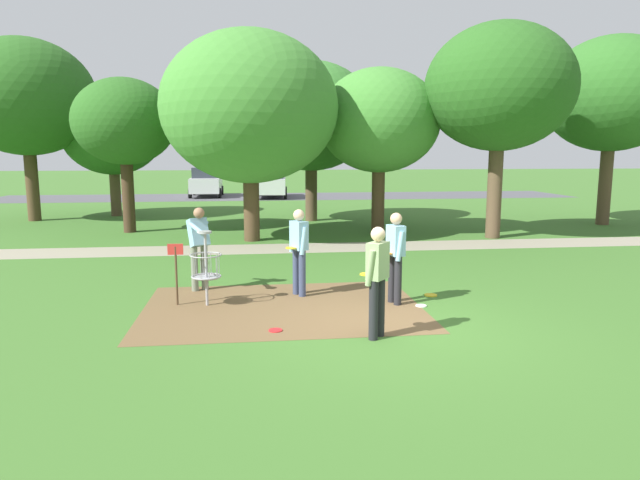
% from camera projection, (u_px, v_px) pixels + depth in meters
% --- Properties ---
extents(ground_plane, '(160.00, 160.00, 0.00)m').
position_uv_depth(ground_plane, '(396.00, 329.00, 9.04)').
color(ground_plane, '#3D6B28').
extents(dirt_tee_pad, '(5.03, 3.64, 0.01)m').
position_uv_depth(dirt_tee_pad, '(283.00, 307.00, 10.25)').
color(dirt_tee_pad, brown).
rests_on(dirt_tee_pad, ground).
extents(disc_golf_basket, '(0.98, 0.58, 1.39)m').
position_uv_depth(disc_golf_basket, '(203.00, 265.00, 10.29)').
color(disc_golf_basket, '#9E9EA3').
rests_on(disc_golf_basket, ground).
extents(player_foreground_watching, '(0.45, 0.46, 1.71)m').
position_uv_depth(player_foreground_watching, '(377.00, 276.00, 8.45)').
color(player_foreground_watching, '#232328').
rests_on(player_foreground_watching, ground).
extents(player_throwing, '(0.45, 0.49, 1.71)m').
position_uv_depth(player_throwing, '(299.00, 247.00, 10.99)').
color(player_throwing, '#384260').
rests_on(player_throwing, ground).
extents(player_waiting_left, '(0.44, 0.50, 1.71)m').
position_uv_depth(player_waiting_left, '(395.00, 253.00, 10.39)').
color(player_waiting_left, '#232328').
rests_on(player_waiting_left, ground).
extents(player_waiting_right, '(0.50, 1.16, 1.71)m').
position_uv_depth(player_waiting_right, '(199.00, 243.00, 11.39)').
color(player_waiting_right, slate).
rests_on(player_waiting_right, ground).
extents(frisbee_near_basket, '(0.20, 0.20, 0.02)m').
position_uv_depth(frisbee_near_basket, '(421.00, 306.00, 10.34)').
color(frisbee_near_basket, white).
rests_on(frisbee_near_basket, ground).
extents(frisbee_by_tee, '(0.25, 0.25, 0.02)m').
position_uv_depth(frisbee_by_tee, '(431.00, 295.00, 11.11)').
color(frisbee_by_tee, gold).
rests_on(frisbee_by_tee, ground).
extents(frisbee_mid_grass, '(0.22, 0.22, 0.02)m').
position_uv_depth(frisbee_mid_grass, '(275.00, 330.00, 8.92)').
color(frisbee_mid_grass, red).
rests_on(frisbee_mid_grass, ground).
extents(tree_near_left, '(3.48, 3.48, 5.32)m').
position_uv_depth(tree_near_left, '(124.00, 122.00, 19.29)').
color(tree_near_left, '#422D1E').
rests_on(tree_near_left, ground).
extents(tree_near_right, '(5.44, 5.44, 7.28)m').
position_uv_depth(tree_near_right, '(25.00, 97.00, 22.42)').
color(tree_near_right, '#4C3823').
rests_on(tree_near_right, ground).
extents(tree_mid_left, '(5.06, 5.06, 7.12)m').
position_uv_depth(tree_mid_left, '(612.00, 95.00, 21.23)').
color(tree_mid_left, brown).
rests_on(tree_mid_left, ground).
extents(tree_mid_center, '(4.28, 4.28, 5.46)m').
position_uv_depth(tree_mid_center, '(112.00, 133.00, 24.40)').
color(tree_mid_center, brown).
rests_on(tree_mid_center, ground).
extents(tree_mid_right, '(4.72, 4.72, 6.84)m').
position_uv_depth(tree_mid_right, '(499.00, 88.00, 17.83)').
color(tree_mid_right, brown).
rests_on(tree_mid_right, ground).
extents(tree_far_left, '(5.49, 5.49, 6.50)m').
position_uv_depth(tree_far_left, '(250.00, 108.00, 17.34)').
color(tree_far_left, '#4C3823').
rests_on(tree_far_left, ground).
extents(tree_far_center, '(4.13, 4.13, 5.61)m').
position_uv_depth(tree_far_center, '(379.00, 121.00, 19.05)').
color(tree_far_center, '#4C3823').
rests_on(tree_far_center, ground).
extents(tree_far_right, '(5.11, 5.11, 6.39)m').
position_uv_depth(tree_far_right, '(311.00, 117.00, 22.57)').
color(tree_far_right, brown).
rests_on(tree_far_right, ground).
extents(parking_lot_strip, '(36.00, 6.00, 0.01)m').
position_uv_depth(parking_lot_strip, '(287.00, 196.00, 35.75)').
color(parking_lot_strip, '#4C4C51').
rests_on(parking_lot_strip, ground).
extents(parked_car_leftmost, '(1.98, 4.20, 1.84)m').
position_uv_depth(parked_car_leftmost, '(206.00, 182.00, 35.58)').
color(parked_car_leftmost, silver).
rests_on(parked_car_leftmost, ground).
extents(parked_car_center_left, '(2.18, 4.31, 1.84)m').
position_uv_depth(parked_car_center_left, '(271.00, 183.00, 34.75)').
color(parked_car_center_left, silver).
rests_on(parked_car_center_left, ground).
extents(gravel_path, '(40.00, 1.66, 0.00)m').
position_uv_depth(gravel_path, '(329.00, 247.00, 16.70)').
color(gravel_path, gray).
rests_on(gravel_path, ground).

